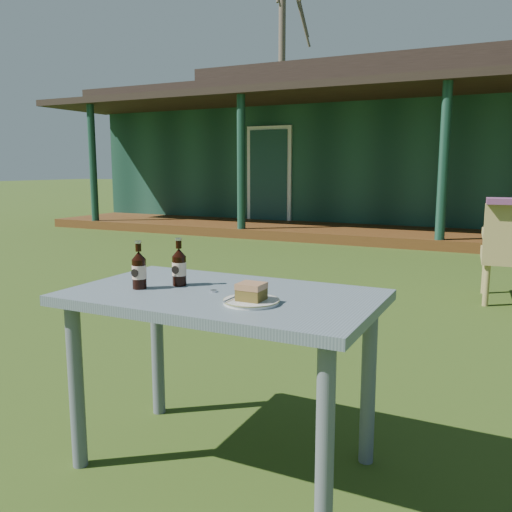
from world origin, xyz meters
The scene contains 10 objects.
ground centered at (0.00, 0.00, 0.00)m, with size 80.00×80.00×0.00m, color #334916.
pavilion centered at (0.00, 9.39, 1.61)m, with size 15.80×8.30×3.45m.
tree_left centered at (-8.00, 17.50, 5.25)m, with size 0.28×0.28×10.50m, color brown.
cafe_table centered at (0.00, -1.60, 0.62)m, with size 1.20×0.70×0.72m.
plate centered at (0.18, -1.70, 0.73)m, with size 0.20×0.20×0.01m.
cake_slice centered at (0.18, -1.71, 0.77)m, with size 0.09×0.09×0.06m.
fork centered at (0.11, -1.71, 0.74)m, with size 0.01×0.14×0.00m, color silver.
cola_bottle_near centered at (-0.22, -1.56, 0.80)m, with size 0.06×0.06×0.20m.
cola_bottle_far centered at (-0.33, -1.68, 0.80)m, with size 0.06×0.06×0.19m.
bottle_cap centered at (-0.04, -1.61, 0.72)m, with size 0.03×0.03×0.01m, color silver.
Camera 1 is at (1.02, -3.39, 1.20)m, focal length 38.00 mm.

